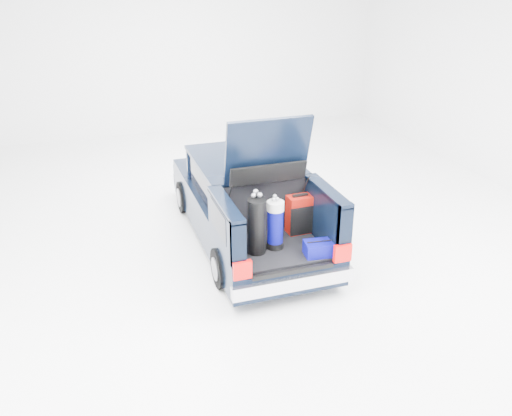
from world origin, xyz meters
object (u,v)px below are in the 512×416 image
object	(u,v)px
car	(245,201)
black_golf_bag	(257,226)
red_suitcase	(300,214)
blue_golf_bag	(275,224)
blue_duffel	(319,248)

from	to	relation	value
car	black_golf_bag	bearing A→B (deg)	-101.48
black_golf_bag	red_suitcase	bearing A→B (deg)	39.73
blue_golf_bag	car	bearing A→B (deg)	89.38
red_suitcase	blue_golf_bag	size ratio (longest dim) A/B	0.76
blue_golf_bag	black_golf_bag	bearing A→B (deg)	-164.67
red_suitcase	blue_duffel	bearing A→B (deg)	-92.12
red_suitcase	black_golf_bag	xyz separation A→B (m)	(-0.84, -0.44, 0.14)
black_golf_bag	blue_duffel	distance (m)	0.96
car	black_golf_bag	distance (m)	1.76
car	blue_duffel	xyz separation A→B (m)	(0.50, -2.01, 0.03)
black_golf_bag	blue_duffel	world-z (taller)	black_golf_bag
black_golf_bag	blue_golf_bag	distance (m)	0.32
red_suitcase	blue_duffel	size ratio (longest dim) A/B	1.39
car	blue_duffel	world-z (taller)	car
black_golf_bag	blue_golf_bag	world-z (taller)	black_golf_bag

